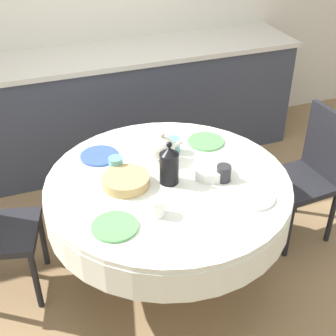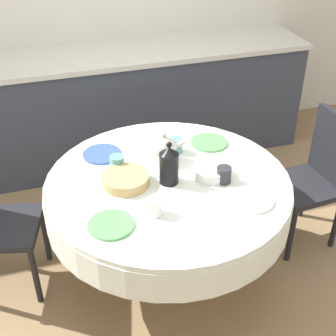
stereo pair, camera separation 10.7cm
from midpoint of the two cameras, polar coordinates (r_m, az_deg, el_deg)
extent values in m
plane|color=#8E704C|center=(3.07, 1.03, -12.68)|extent=(12.00, 12.00, 0.00)
cube|color=#383D4C|center=(3.99, -5.76, 7.13)|extent=(3.20, 0.60, 0.91)
cube|color=beige|center=(3.80, -6.16, 13.55)|extent=(3.24, 0.64, 0.04)
cylinder|color=brown|center=(3.06, 1.03, -12.42)|extent=(0.44, 0.44, 0.04)
cylinder|color=brown|center=(2.88, 1.08, -8.83)|extent=(0.11, 0.11, 0.48)
cylinder|color=silver|center=(2.67, 1.16, -3.60)|extent=(1.38, 1.38, 0.18)
cylinder|color=silver|center=(2.60, 1.18, -1.76)|extent=(1.37, 1.37, 0.03)
cube|color=black|center=(3.20, 17.10, -2.13)|extent=(0.43, 0.43, 0.04)
cube|color=black|center=(3.17, 20.46, 2.32)|extent=(0.06, 0.38, 0.46)
cylinder|color=black|center=(3.13, 15.73, -7.95)|extent=(0.04, 0.04, 0.41)
cylinder|color=black|center=(3.34, 12.28, -4.33)|extent=(0.04, 0.04, 0.41)
cylinder|color=black|center=(3.33, 20.69, -6.23)|extent=(0.04, 0.04, 0.41)
cylinder|color=black|center=(3.53, 17.12, -2.92)|extent=(0.04, 0.04, 0.41)
cube|color=black|center=(2.88, -18.34, -6.90)|extent=(0.49, 0.49, 0.04)
cylinder|color=black|center=(3.11, -13.77, -7.96)|extent=(0.04, 0.04, 0.41)
cylinder|color=black|center=(2.86, -14.79, -12.64)|extent=(0.04, 0.04, 0.41)
cylinder|color=#5BA85B|center=(2.29, -5.62, -6.91)|extent=(0.23, 0.23, 0.01)
cylinder|color=white|center=(2.33, -0.36, -4.78)|extent=(0.08, 0.08, 0.09)
cylinder|color=white|center=(2.49, 11.42, -3.84)|extent=(0.23, 0.23, 0.01)
cylinder|color=#28282D|center=(2.58, 8.01, -0.83)|extent=(0.08, 0.08, 0.09)
cylinder|color=#3856AD|center=(2.83, -6.98, 1.69)|extent=(0.23, 0.23, 0.01)
cylinder|color=#5BA39E|center=(2.66, -5.08, 0.56)|extent=(0.08, 0.08, 0.09)
cylinder|color=#5BA85B|center=(2.94, 6.08, 3.11)|extent=(0.23, 0.23, 0.01)
cylinder|color=#5BA39E|center=(2.83, 2.04, 2.80)|extent=(0.08, 0.08, 0.09)
cylinder|color=black|center=(2.53, 1.42, -0.03)|extent=(0.11, 0.11, 0.18)
cone|color=black|center=(2.47, 1.45, 2.11)|extent=(0.10, 0.10, 0.04)
sphere|color=black|center=(2.45, 1.47, 2.84)|extent=(0.03, 0.03, 0.03)
cylinder|color=silver|center=(2.76, 0.62, 1.00)|extent=(0.08, 0.08, 0.01)
sphere|color=silver|center=(2.72, 0.63, 2.43)|extent=(0.15, 0.15, 0.15)
cylinder|color=silver|center=(2.74, 2.37, 2.84)|extent=(0.09, 0.03, 0.05)
sphere|color=silver|center=(2.67, 0.64, 4.09)|extent=(0.03, 0.03, 0.03)
cylinder|color=tan|center=(2.55, -3.99, -1.43)|extent=(0.26, 0.26, 0.06)
cylinder|color=silver|center=(2.63, 6.41, -0.38)|extent=(0.21, 0.21, 0.06)
camera|label=1|loc=(0.05, -88.79, 0.80)|focal=50.00mm
camera|label=2|loc=(0.05, 91.21, -0.80)|focal=50.00mm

